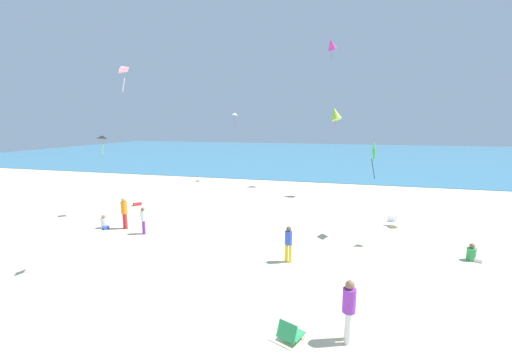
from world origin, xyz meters
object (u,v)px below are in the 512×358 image
Objects in this scene: kite_magenta at (332,44)px; person_2 at (143,219)px; beach_chair_far_left at (394,221)px; kite_lime at (336,114)px; cooler_box at (137,203)px; person_5 at (104,223)px; person_1 at (472,254)px; person_6 at (349,307)px; kite_pink at (122,69)px; kite_white at (235,114)px; beach_chair_far_right at (290,332)px; kite_black at (102,137)px; kite_green at (374,153)px; person_0 at (124,211)px; person_7 at (289,242)px.

person_2 is at bearing -118.14° from kite_magenta.
kite_lime reaches higher than beach_chair_far_left.
cooler_box is 0.82× the size of person_5.
kite_magenta reaches higher than person_2.
person_2 is at bearing -88.28° from beach_chair_far_left.
person_1 is at bearing -66.23° from kite_magenta.
kite_pink is at bearing -20.16° from person_6.
kite_white is at bearing 97.06° from kite_pink.
person_5 is at bearing -92.38° from beach_chair_far_left.
beach_chair_far_right is at bearing -42.31° from cooler_box.
kite_green is at bearing 1.01° from kite_black.
cooler_box is 12.76m from kite_pink.
person_1 is 14.03m from kite_lime.
person_2 is 7.86m from kite_pink.
kite_magenta is at bearing -177.91° from beach_chair_far_left.
kite_green reaches higher than beach_chair_far_left.
beach_chair_far_left is at bearing 129.97° from person_0.
kite_magenta is at bearing 41.07° from cooler_box.
person_5 is (-2.61, 0.24, -0.53)m from person_2.
person_2 is at bearing -159.08° from person_1.
person_7 is at bearing 32.84° from beach_chair_far_right.
kite_magenta is at bearing -3.01° from kite_white.
beach_chair_far_left is at bearing -41.57° from kite_white.
kite_white reaches higher than kite_black.
person_0 reaches higher than person_6.
kite_white is at bearing 176.99° from kite_magenta.
kite_lime is at bearing -172.20° from beach_chair_far_left.
kite_lime reaches higher than kite_green.
person_2 is 15.85m from kite_lime.
person_7 is (9.21, -1.96, -0.11)m from person_0.
person_2 reaches higher than person_1.
kite_pink is (1.98, -3.57, 6.72)m from person_2.
person_6 is (13.91, -10.96, 0.84)m from cooler_box.
person_2 reaches higher than cooler_box.
person_2 is 11.65m from person_6.
cooler_box is at bearing -152.50° from kite_lime.
person_1 is 5.94m from kite_green.
kite_lime is (-6.01, 11.13, 6.07)m from person_1.
cooler_box is at bearing -128.26° from person_0.
person_0 is at bearing -99.63° from person_7.
beach_chair_far_left is 13.42m from person_2.
beach_chair_far_right is at bearing -34.67° from kite_black.
person_1 is 0.41× the size of kite_green.
person_2 is 1.46× the size of kite_pink.
kite_white is at bearing 131.03° from kite_green.
person_0 is 1.36m from person_5.
person_6 is at bearing 98.75° from person_2.
person_7 reaches higher than person_1.
person_0 is 1.00× the size of kite_lime.
kite_magenta reaches higher than kite_white.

